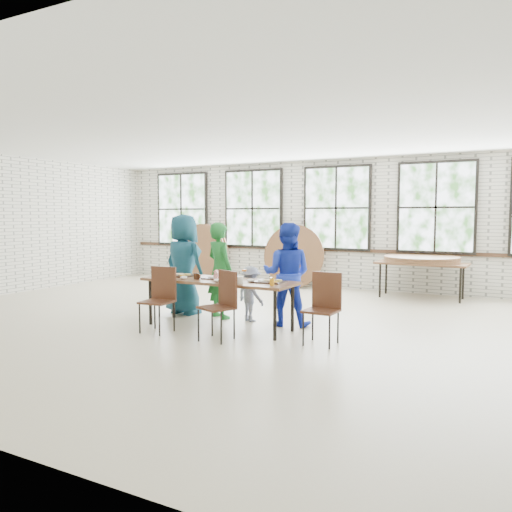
{
  "coord_description": "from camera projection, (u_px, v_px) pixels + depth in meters",
  "views": [
    {
      "loc": [
        3.74,
        -6.74,
        1.71
      ],
      "look_at": [
        0.0,
        0.4,
        1.05
      ],
      "focal_mm": 35.0,
      "sensor_mm": 36.0,
      "label": 1
    }
  ],
  "objects": [
    {
      "name": "round_tops_stacked",
      "position": [
        422.0,
        259.0,
        10.23
      ],
      "size": [
        1.5,
        1.5,
        0.13
      ],
      "color": "brown",
      "rests_on": "storage_table"
    },
    {
      "name": "chair_near_left",
      "position": [
        160.0,
        294.0,
        7.34
      ],
      "size": [
        0.45,
        0.44,
        0.95
      ],
      "rotation": [
        0.0,
        0.0,
        0.09
      ],
      "color": "#4B2819",
      "rests_on": "ground"
    },
    {
      "name": "toddler",
      "position": [
        251.0,
        294.0,
        8.04
      ],
      "size": [
        0.66,
        0.54,
        0.89
      ],
      "primitive_type": "imported",
      "rotation": [
        0.0,
        0.0,
        2.72
      ],
      "color": "#142040",
      "rests_on": "ground"
    },
    {
      "name": "storage_table",
      "position": [
        421.0,
        265.0,
        10.24
      ],
      "size": [
        1.83,
        0.83,
        0.74
      ],
      "rotation": [
        0.0,
        0.0,
        -0.04
      ],
      "color": "brown",
      "rests_on": "ground"
    },
    {
      "name": "adult_teal",
      "position": [
        184.0,
        264.0,
        8.61
      ],
      "size": [
        0.93,
        0.69,
        1.73
      ],
      "primitive_type": "imported",
      "rotation": [
        0.0,
        0.0,
        2.96
      ],
      "color": "#1B5166",
      "rests_on": "ground"
    },
    {
      "name": "dining_table",
      "position": [
        219.0,
        283.0,
        7.54
      ],
      "size": [
        2.41,
        0.83,
        0.74
      ],
      "rotation": [
        0.0,
        0.0,
        -0.01
      ],
      "color": "brown",
      "rests_on": "ground"
    },
    {
      "name": "adult_blue",
      "position": [
        287.0,
        274.0,
        7.72
      ],
      "size": [
        0.88,
        0.75,
        1.6
      ],
      "primitive_type": "imported",
      "rotation": [
        0.0,
        0.0,
        3.35
      ],
      "color": "#1B34BF",
      "rests_on": "ground"
    },
    {
      "name": "room",
      "position": [
        336.0,
        210.0,
        11.59
      ],
      "size": [
        12.0,
        12.0,
        12.0
      ],
      "color": "beige",
      "rests_on": "ground"
    },
    {
      "name": "adult_green",
      "position": [
        220.0,
        270.0,
        8.28
      ],
      "size": [
        0.69,
        0.59,
        1.59
      ],
      "primitive_type": "imported",
      "rotation": [
        0.0,
        0.0,
        2.71
      ],
      "color": "#1D702C",
      "rests_on": "ground"
    },
    {
      "name": "round_tops_leaning",
      "position": [
        245.0,
        254.0,
        12.45
      ],
      "size": [
        4.17,
        0.42,
        1.49
      ],
      "color": "brown",
      "rests_on": "ground"
    },
    {
      "name": "chair_near_right",
      "position": [
        222.0,
        299.0,
        6.85
      ],
      "size": [
        0.55,
        0.54,
        0.95
      ],
      "rotation": [
        0.0,
        0.0,
        -0.43
      ],
      "color": "#4B2819",
      "rests_on": "ground"
    },
    {
      "name": "tabletop_clutter",
      "position": [
        224.0,
        279.0,
        7.43
      ],
      "size": [
        2.04,
        0.57,
        0.11
      ],
      "color": "black",
      "rests_on": "dining_table"
    },
    {
      "name": "chair_spare",
      "position": [
        324.0,
        302.0,
        6.65
      ],
      "size": [
        0.44,
        0.43,
        0.95
      ],
      "rotation": [
        0.0,
        0.0,
        -0.05
      ],
      "color": "#4B2819",
      "rests_on": "ground"
    }
  ]
}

